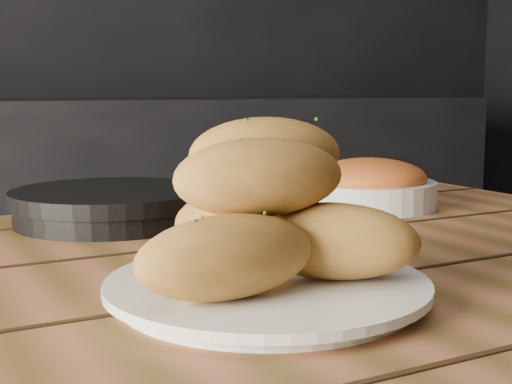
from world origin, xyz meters
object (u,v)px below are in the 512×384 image
bread_rolls (264,212)px  skillet (112,205)px  bowl (370,186)px  plate (267,289)px  table (178,377)px

bread_rolls → skillet: bearing=91.2°
bread_rolls → bowl: (0.37, 0.34, -0.04)m
bowl → skillet: bearing=170.4°
skillet → plate: bearing=-88.6°
plate → bowl: bowl is taller
skillet → bowl: bowl is taller
table → bread_rolls: (0.03, -0.12, 0.18)m
bread_rolls → bowl: 0.51m
table → bowl: bearing=29.2°
plate → table: bearing=106.2°
plate → skillet: size_ratio=0.70×
table → skillet: 0.32m
plate → skillet: (-0.01, 0.41, 0.01)m
skillet → bread_rolls: bearing=-88.8°
skillet → table: bearing=-94.9°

